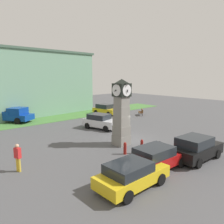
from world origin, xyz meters
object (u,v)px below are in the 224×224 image
(bollard_far_row, at_px, (160,148))
(bollard_mid_row, at_px, (142,146))
(car_by_building, at_px, (196,148))
(car_navy_sedan, at_px, (131,174))
(clock_tower, at_px, (122,112))
(pedestrian_near_bench, at_px, (18,156))
(car_far_lot, at_px, (106,109))
(car_near_tower, at_px, (156,157))
(bench, at_px, (141,112))
(bollard_near_tower, at_px, (125,148))
(car_silver_hatch, at_px, (101,121))
(pickup_truck, at_px, (12,115))

(bollard_far_row, bearing_deg, bollard_mid_row, 124.50)
(car_by_building, bearing_deg, car_navy_sedan, 176.78)
(bollard_mid_row, xyz_separation_m, car_by_building, (1.89, -3.24, 0.27))
(clock_tower, distance_m, pedestrian_near_bench, 8.45)
(car_far_lot, height_order, pedestrian_near_bench, pedestrian_near_bench)
(car_navy_sedan, relative_size, pedestrian_near_bench, 2.35)
(car_near_tower, relative_size, bench, 2.74)
(bollard_mid_row, height_order, car_by_building, car_by_building)
(bollard_far_row, bearing_deg, bollard_near_tower, 134.38)
(bollard_mid_row, distance_m, bench, 15.71)
(car_navy_sedan, bearing_deg, bench, 39.10)
(car_navy_sedan, bearing_deg, car_by_building, -3.22)
(bollard_far_row, bearing_deg, car_near_tower, -148.80)
(car_by_building, bearing_deg, bollard_far_row, 117.97)
(car_far_lot, bearing_deg, bench, -51.72)
(car_by_building, xyz_separation_m, bench, (10.04, 13.48, -0.30))
(bollard_mid_row, bearing_deg, car_by_building, -59.78)
(car_navy_sedan, bearing_deg, pedestrian_near_bench, 122.09)
(car_silver_hatch, xyz_separation_m, bench, (9.29, 2.15, -0.28))
(car_navy_sedan, bearing_deg, pickup_truck, 87.98)
(car_navy_sedan, xyz_separation_m, car_far_lot, (12.91, 17.24, 0.05))
(bollard_near_tower, bearing_deg, car_near_tower, -97.20)
(bollard_near_tower, distance_m, pedestrian_near_bench, 7.27)
(bollard_near_tower, height_order, pedestrian_near_bench, pedestrian_near_bench)
(car_by_building, relative_size, car_silver_hatch, 0.98)
(bollard_far_row, bearing_deg, pickup_truck, 102.53)
(bollard_far_row, relative_size, pedestrian_near_bench, 0.62)
(pedestrian_near_bench, bearing_deg, car_near_tower, -39.48)
(car_near_tower, bearing_deg, bollard_mid_row, 59.09)
(bollard_far_row, bearing_deg, car_by_building, -62.03)
(bollard_far_row, xyz_separation_m, car_navy_sedan, (-4.97, -1.83, 0.18))
(car_silver_hatch, bearing_deg, car_by_building, -93.78)
(car_by_building, height_order, car_silver_hatch, car_by_building)
(bollard_mid_row, height_order, car_navy_sedan, car_navy_sedan)
(bollard_mid_row, height_order, pickup_truck, pickup_truck)
(clock_tower, xyz_separation_m, pickup_truck, (-3.83, 15.47, -1.83))
(car_navy_sedan, distance_m, car_far_lot, 21.54)
(bollard_near_tower, relative_size, pedestrian_near_bench, 0.53)
(bollard_near_tower, distance_m, bollard_far_row, 2.52)
(clock_tower, relative_size, bollard_mid_row, 5.04)
(car_navy_sedan, xyz_separation_m, car_by_building, (6.12, -0.34, 0.10))
(bollard_far_row, bearing_deg, car_navy_sedan, -159.80)
(car_silver_hatch, bearing_deg, bollard_mid_row, -108.05)
(clock_tower, relative_size, car_by_building, 1.31)
(car_navy_sedan, relative_size, car_near_tower, 0.96)
(bollard_mid_row, distance_m, car_far_lot, 16.77)
(pedestrian_near_bench, bearing_deg, pickup_truck, 73.57)
(bollard_near_tower, distance_m, car_navy_sedan, 4.85)
(bollard_mid_row, xyz_separation_m, car_near_tower, (-1.42, -2.37, 0.20))
(bollard_far_row, xyz_separation_m, bench, (11.19, 11.30, -0.02))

